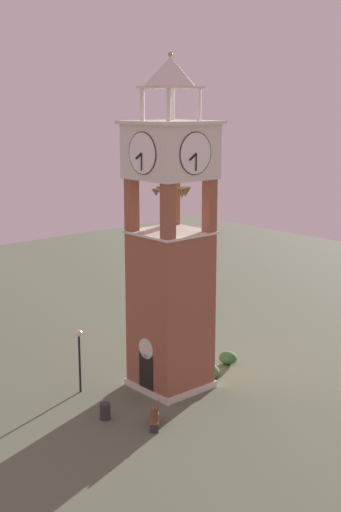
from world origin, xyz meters
name	(u,v)px	position (x,y,z in m)	size (l,w,h in m)	color
ground	(170,386)	(0.00, 0.00, 0.00)	(80.00, 80.00, 0.00)	#5B664C
clock_tower	(170,257)	(0.00, 0.00, 7.19)	(3.98, 3.98, 17.42)	#93543D
park_bench	(156,416)	(3.03, -3.60, 0.48)	(1.50, 1.38, 0.95)	brown
lamp_post	(79,349)	(-2.57, -4.11, 2.43)	(0.36, 0.36, 3.46)	black
trash_bin	(105,411)	(0.87, -5.00, 0.40)	(0.52, 0.52, 0.80)	#2D2D33
shrub_near_entry	(209,371)	(0.58, 2.35, 0.38)	(1.16, 1.16, 0.76)	#336638
shrub_left_of_tower	(228,358)	(-0.14, 4.65, 0.36)	(1.07, 1.07, 0.73)	#336638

